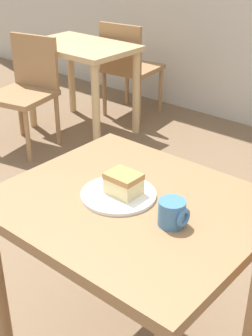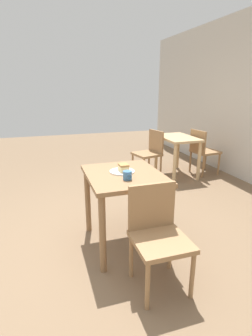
{
  "view_description": "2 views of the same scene",
  "coord_description": "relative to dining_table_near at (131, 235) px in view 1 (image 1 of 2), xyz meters",
  "views": [
    {
      "loc": [
        0.72,
        -0.57,
        1.57
      ],
      "look_at": [
        -0.17,
        0.46,
        0.86
      ],
      "focal_mm": 50.0,
      "sensor_mm": 36.0,
      "label": 1
    },
    {
      "loc": [
        2.21,
        -0.3,
        1.58
      ],
      "look_at": [
        -0.12,
        0.44,
        0.82
      ],
      "focal_mm": 28.0,
      "sensor_mm": 36.0,
      "label": 2
    }
  ],
  "objects": [
    {
      "name": "plate",
      "position": [
        -0.05,
        -0.01,
        0.14
      ],
      "size": [
        0.25,
        0.25,
        0.01
      ],
      "color": "white",
      "rests_on": "dining_table_near"
    },
    {
      "name": "chair_far_opposite",
      "position": [
        -1.78,
        2.09,
        -0.17
      ],
      "size": [
        0.48,
        0.48,
        0.84
      ],
      "rotation": [
        0.0,
        0.0,
        3.26
      ],
      "color": "#9E754C",
      "rests_on": "ground_plane"
    },
    {
      "name": "dining_table_near",
      "position": [
        0.0,
        0.0,
        0.0
      ],
      "size": [
        0.84,
        0.72,
        0.77
      ],
      "color": "olive",
      "rests_on": "ground_plane"
    },
    {
      "name": "cake_slice",
      "position": [
        -0.04,
        0.01,
        0.19
      ],
      "size": [
        0.11,
        0.09,
        0.07
      ],
      "color": "beige",
      "rests_on": "plate"
    },
    {
      "name": "chair_far_corner",
      "position": [
        -1.96,
        1.1,
        -0.17
      ],
      "size": [
        0.51,
        0.51,
        0.84
      ],
      "rotation": [
        0.0,
        0.0,
        0.22
      ],
      "color": "#9E754C",
      "rests_on": "ground_plane"
    },
    {
      "name": "dining_table_far",
      "position": [
        -1.86,
        1.6,
        -0.05
      ],
      "size": [
        0.86,
        0.57,
        0.72
      ],
      "color": "tan",
      "rests_on": "ground_plane"
    },
    {
      "name": "coffee_mug",
      "position": [
        0.18,
        -0.02,
        0.18
      ],
      "size": [
        0.09,
        0.08,
        0.08
      ],
      "color": "teal",
      "rests_on": "dining_table_near"
    }
  ]
}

